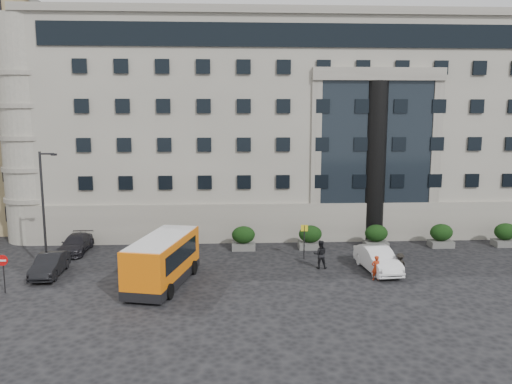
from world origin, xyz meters
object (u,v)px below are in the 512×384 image
red_truck (87,213)px  pedestrian_b (320,254)px  no_entry_sign (3,266)px  hedge_f (505,235)px  hedge_e (441,235)px  parked_car_d (94,220)px  hedge_a (176,239)px  pedestrian_c (400,265)px  hedge_c (310,237)px  street_lamp (44,207)px  minibus (163,259)px  bus_stop_sign (304,236)px  hedge_d (376,236)px  pedestrian_a (376,268)px  parked_car_b (50,265)px  white_taxi (378,259)px  parked_car_c (76,244)px  hedge_b (243,238)px

red_truck → pedestrian_b: red_truck is taller
no_entry_sign → red_truck: red_truck is taller
hedge_f → pedestrian_b: size_ratio=0.95×
hedge_e → parked_car_d: 30.26m
hedge_a → pedestrian_c: hedge_a is taller
hedge_c → street_lamp: bearing=-165.3°
hedge_a → minibus: bearing=-89.5°
bus_stop_sign → minibus: minibus is taller
hedge_d → pedestrian_a: 7.94m
bus_stop_sign → no_entry_sign: bearing=-161.9°
hedge_d → pedestrian_c: (-0.49, -6.95, -0.16)m
parked_car_b → parked_car_d: 13.85m
hedge_f → pedestrian_a: bearing=-149.0°
bus_stop_sign → white_taxi: 5.48m
hedge_c → no_entry_sign: no_entry_sign is taller
street_lamp → parked_car_d: (-0.39, 13.00, -3.61)m
hedge_c → street_lamp: size_ratio=0.23×
red_truck → parked_car_d: size_ratio=1.01×
hedge_c → hedge_e: 10.40m
parked_car_c → bus_stop_sign: bearing=-9.4°
minibus → pedestrian_c: 15.09m
bus_stop_sign → pedestrian_c: 7.04m
hedge_d → white_taxi: hedge_d is taller
hedge_a → hedge_c: size_ratio=1.00×
parked_car_b → hedge_b: bearing=21.7°
pedestrian_c → street_lamp: bearing=-33.8°
hedge_a → hedge_e: same height
bus_stop_sign → parked_car_c: (-17.00, 2.69, -1.07)m
hedge_a → hedge_d: bearing=0.0°
red_truck → pedestrian_b: 23.12m
parked_car_d → pedestrian_b: bearing=-44.8°
street_lamp → bus_stop_sign: size_ratio=3.17×
parked_car_b → white_taxi: bearing=-2.6°
no_entry_sign → hedge_a: bearing=44.5°
hedge_d → red_truck: bearing=162.0°
hedge_d → hedge_f: (10.40, 0.00, 0.00)m
hedge_f → minibus: 27.08m
hedge_c → no_entry_sign: size_ratio=0.79×
hedge_b → parked_car_b: size_ratio=0.43×
hedge_f → pedestrian_a: size_ratio=1.16×
parked_car_b → minibus: bearing=-18.0°
no_entry_sign → street_lamp: bearing=75.3°
minibus → parked_car_d: (-8.40, 15.97, -0.88)m
hedge_b → street_lamp: bearing=-159.9°
street_lamp → bus_stop_sign: (17.44, 2.00, -2.64)m
bus_stop_sign → no_entry_sign: 19.46m
hedge_e → red_truck: bearing=165.0°
white_taxi → pedestrian_b: bearing=162.2°
hedge_f → red_truck: red_truck is taller
white_taxi → hedge_d: bearing=68.8°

